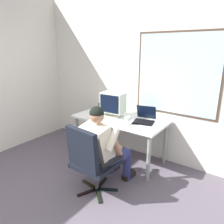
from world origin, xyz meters
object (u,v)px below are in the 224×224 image
(person_seated, at_px, (104,145))
(wine_glass, at_px, (127,119))
(crt_monitor, at_px, (113,103))
(laptop, at_px, (145,117))
(desk_speaker, at_px, (101,107))
(office_chair, at_px, (90,158))
(desk, at_px, (120,123))

(person_seated, distance_m, wine_glass, 0.60)
(crt_monitor, distance_m, laptop, 0.59)
(crt_monitor, relative_size, desk_speaker, 2.82)
(desk_speaker, bearing_deg, office_chair, -57.74)
(desk, distance_m, laptop, 0.45)
(person_seated, bearing_deg, desk_speaker, 129.97)
(desk_speaker, bearing_deg, desk, -17.66)
(crt_monitor, bearing_deg, desk_speaker, 156.02)
(desk, bearing_deg, person_seated, -71.32)
(crt_monitor, xyz_separation_m, laptop, (0.55, 0.10, -0.18))
(laptop, xyz_separation_m, wine_glass, (-0.14, -0.30, 0.03))
(laptop, height_order, wine_glass, laptop)
(laptop, height_order, desk_speaker, laptop)
(desk, xyz_separation_m, laptop, (0.42, 0.10, 0.15))
(laptop, bearing_deg, crt_monitor, -169.40)
(office_chair, distance_m, wine_glass, 0.88)
(person_seated, bearing_deg, wine_glass, 87.89)
(desk_speaker, bearing_deg, crt_monitor, -23.98)
(laptop, bearing_deg, desk, -166.99)
(wine_glass, bearing_deg, desk, 143.41)
(wine_glass, distance_m, desk_speaker, 0.88)
(desk, relative_size, desk_speaker, 10.53)
(office_chair, height_order, wine_glass, office_chair)
(person_seated, bearing_deg, office_chair, -95.22)
(desk_speaker, bearing_deg, laptop, -4.21)
(desk_speaker, bearing_deg, person_seated, -50.03)
(desk, height_order, desk_speaker, desk_speaker)
(laptop, relative_size, wine_glass, 3.19)
(desk_speaker, bearing_deg, wine_glass, -24.99)
(office_chair, relative_size, person_seated, 0.81)
(crt_monitor, bearing_deg, desk, 2.83)
(crt_monitor, relative_size, wine_glass, 3.25)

